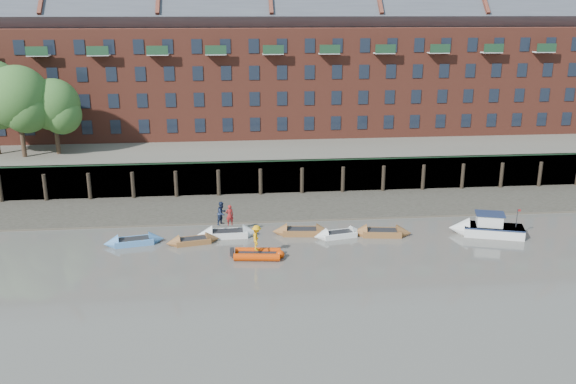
{
  "coord_description": "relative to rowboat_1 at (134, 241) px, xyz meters",
  "views": [
    {
      "loc": [
        -4.9,
        -34.26,
        17.3
      ],
      "look_at": [
        -0.32,
        12.0,
        3.2
      ],
      "focal_mm": 38.0,
      "sensor_mm": 36.0,
      "label": 1
    }
  ],
  "objects": [
    {
      "name": "rowboat_6",
      "position": [
        19.25,
        -0.06,
        0.01
      ],
      "size": [
        4.87,
        2.0,
        1.37
      ],
      "rotation": [
        0.0,
        0.0,
        -0.14
      ],
      "color": "brown",
      "rests_on": "ground"
    },
    {
      "name": "river_wall",
      "position": [
        12.34,
        12.38,
        1.36
      ],
      "size": [
        110.0,
        1.23,
        3.3
      ],
      "color": "#2D2A26",
      "rests_on": "ground"
    },
    {
      "name": "rib_tender",
      "position": [
        9.39,
        -3.57,
        0.04
      ],
      "size": [
        3.69,
        2.09,
        0.63
      ],
      "rotation": [
        0.0,
        0.0,
        -0.12
      ],
      "color": "#CA3604",
      "rests_on": "ground"
    },
    {
      "name": "tree_cluster",
      "position": [
        -13.28,
        17.35,
        8.77
      ],
      "size": [
        11.76,
        7.74,
        9.4
      ],
      "color": "#3A281C",
      "rests_on": "bank_terrace"
    },
    {
      "name": "person_rib_crew",
      "position": [
        9.21,
        -3.53,
        1.29
      ],
      "size": [
        0.78,
        1.26,
        1.88
      ],
      "primitive_type": "imported",
      "rotation": [
        0.0,
        0.0,
        1.5
      ],
      "color": "orange",
      "rests_on": "rib_tender"
    },
    {
      "name": "rowboat_1",
      "position": [
        0.0,
        0.0,
        0.0
      ],
      "size": [
        4.67,
        2.13,
        1.31
      ],
      "rotation": [
        0.0,
        0.0,
        0.19
      ],
      "color": "#487EB9",
      "rests_on": "ground"
    },
    {
      "name": "person_rower_a",
      "position": [
        7.32,
        0.9,
        1.55
      ],
      "size": [
        0.68,
        0.52,
        1.68
      ],
      "primitive_type": "imported",
      "rotation": [
        0.0,
        0.0,
        3.35
      ],
      "color": "maroon",
      "rests_on": "rowboat_3"
    },
    {
      "name": "motor_launch",
      "position": [
        27.15,
        -0.64,
        0.37
      ],
      "size": [
        5.98,
        3.45,
        2.35
      ],
      "rotation": [
        0.0,
        0.0,
        2.84
      ],
      "color": "silver",
      "rests_on": "ground"
    },
    {
      "name": "ground",
      "position": [
        12.34,
        -10.0,
        -0.23
      ],
      "size": [
        220.0,
        220.0,
        0.0
      ],
      "primitive_type": "plane",
      "color": "#5C5750",
      "rests_on": "ground"
    },
    {
      "name": "rowboat_5",
      "position": [
        15.84,
        -0.0,
        -0.02
      ],
      "size": [
        4.3,
        2.01,
        1.2
      ],
      "rotation": [
        0.0,
        0.0,
        0.2
      ],
      "color": "silver",
      "rests_on": "ground"
    },
    {
      "name": "rowboat_2",
      "position": [
        4.47,
        -0.3,
        -0.02
      ],
      "size": [
        4.24,
        1.98,
        1.18
      ],
      "rotation": [
        0.0,
        0.0,
        0.2
      ],
      "color": "brown",
      "rests_on": "ground"
    },
    {
      "name": "mud_band",
      "position": [
        12.34,
        4.6,
        -0.23
      ],
      "size": [
        110.0,
        1.6,
        0.1
      ],
      "primitive_type": "cube",
      "color": "#4C4336",
      "rests_on": "ground"
    },
    {
      "name": "foreshore",
      "position": [
        12.34,
        8.0,
        -0.23
      ],
      "size": [
        110.0,
        8.0,
        0.5
      ],
      "primitive_type": "cube",
      "color": "#3D382F",
      "rests_on": "ground"
    },
    {
      "name": "rowboat_3",
      "position": [
        7.13,
        0.92,
        0.02
      ],
      "size": [
        4.84,
        1.52,
        1.39
      ],
      "rotation": [
        0.0,
        0.0,
        0.03
      ],
      "color": "silver",
      "rests_on": "ground"
    },
    {
      "name": "apartment_terrace",
      "position": [
        12.34,
        26.99,
        12.59
      ],
      "size": [
        80.6,
        15.56,
        20.98
      ],
      "color": "brown",
      "rests_on": "bank_terrace"
    },
    {
      "name": "person_rower_b",
      "position": [
        6.72,
        1.19,
        1.64
      ],
      "size": [
        1.11,
        1.15,
        1.86
      ],
      "primitive_type": "imported",
      "rotation": [
        0.0,
        0.0,
        0.91
      ],
      "color": "#19233F",
      "rests_on": "rowboat_3"
    },
    {
      "name": "bank_terrace",
      "position": [
        12.34,
        26.0,
        1.37
      ],
      "size": [
        110.0,
        28.0,
        3.2
      ],
      "primitive_type": "cube",
      "color": "#5E594D",
      "rests_on": "ground"
    },
    {
      "name": "rowboat_4",
      "position": [
        12.99,
        0.83,
        0.01
      ],
      "size": [
        4.78,
        1.82,
        1.35
      ],
      "rotation": [
        0.0,
        0.0,
        -0.1
      ],
      "color": "brown",
      "rests_on": "ground"
    }
  ]
}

